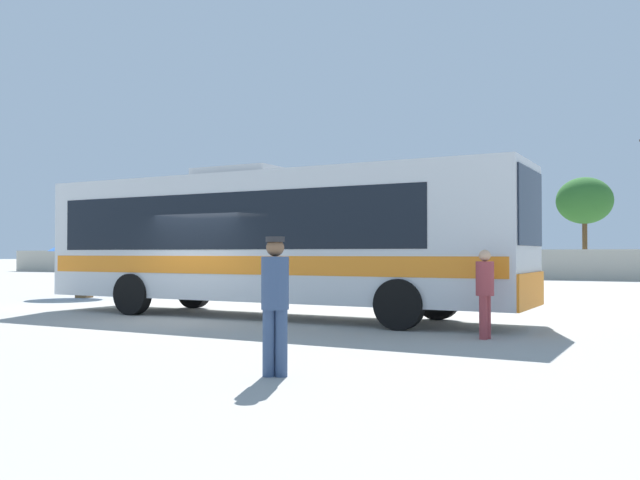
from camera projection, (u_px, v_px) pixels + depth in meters
ground_plane at (355, 295)px, 25.11m from camera, size 300.00×300.00×0.00m
perimeter_wall at (473, 264)px, 42.32m from camera, size 80.00×0.30×1.79m
coach_bus_silver_orange at (267, 237)px, 16.73m from camera, size 12.48×3.15×3.69m
attendant_by_bus_door at (485, 288)px, 12.33m from camera, size 0.39×0.39×1.62m
passenger_waiting_on_apron at (275, 297)px, 8.58m from camera, size 0.46×0.46×1.77m
vendor_umbrella_near_gate_blue at (84, 243)px, 23.85m from camera, size 2.46×2.46×2.31m
parked_car_leftmost_black at (230, 265)px, 46.41m from camera, size 4.41×2.19×1.49m
parked_car_second_red at (323, 265)px, 43.39m from camera, size 4.62×2.30×1.50m
roadside_tree_left at (339, 212)px, 51.05m from camera, size 5.65×5.65×7.10m
roadside_tree_midleft at (449, 205)px, 46.89m from camera, size 5.43×5.43×7.19m
roadside_tree_midright at (584, 201)px, 44.28m from camera, size 3.58×3.58×6.52m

